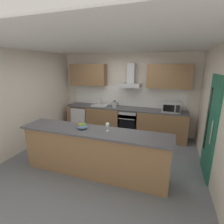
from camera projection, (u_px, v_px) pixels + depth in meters
The scene contains 18 objects.
ground at pixel (107, 156), 4.32m from camera, with size 5.43×4.75×0.02m, color slate.
ceiling at pixel (106, 46), 3.65m from camera, with size 5.43×4.75×0.02m, color white.
wall_back at pixel (127, 94), 5.75m from camera, with size 5.43×0.12×2.60m, color silver.
wall_left at pixel (29, 100), 4.70m from camera, with size 0.12×4.75×2.60m, color silver.
wall_right at pixel (217, 115), 3.27m from camera, with size 0.12×4.75×2.60m, color silver.
backsplash_tile at pixel (126, 96), 5.71m from camera, with size 3.76×0.02×0.66m, color white.
counter_back at pixel (123, 121), 5.63m from camera, with size 3.90×0.60×0.90m.
counter_island at pixel (94, 152), 3.52m from camera, with size 3.09×0.64×0.96m.
upper_cabinets at pixel (125, 76), 5.39m from camera, with size 3.84×0.32×0.70m.
side_door at pixel (211, 128), 3.37m from camera, with size 0.08×0.85×2.05m.
oven at pixel (129, 122), 5.54m from camera, with size 0.60×0.62×0.80m.
refrigerator at pixel (82, 118), 6.09m from camera, with size 0.58×0.60×0.85m.
microwave at pixel (171, 107), 4.97m from camera, with size 0.50×0.38×0.30m.
sink at pixel (100, 105), 5.75m from camera, with size 0.50×0.40×0.26m.
kettle at pixel (115, 104), 5.52m from camera, with size 0.29×0.15×0.24m.
range_hood at pixel (131, 80), 5.31m from camera, with size 0.62×0.45×0.72m.
wine_glass at pixel (107, 125), 3.33m from camera, with size 0.08×0.08×0.18m.
fruit_bowl at pixel (82, 127), 3.48m from camera, with size 0.22×0.22×0.13m.
Camera 1 is at (1.40, -3.63, 2.19)m, focal length 27.47 mm.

